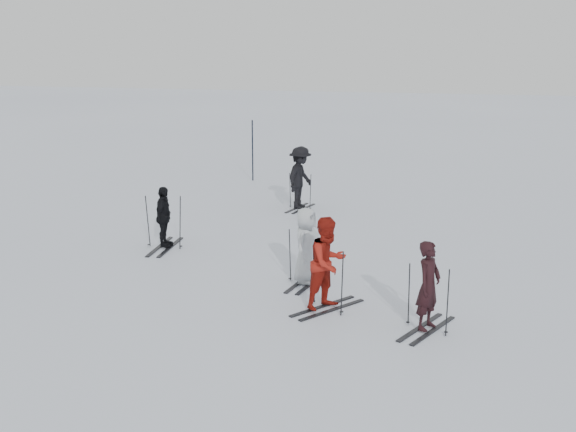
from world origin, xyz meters
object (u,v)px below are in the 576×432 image
object	(u,v)px
skier_near_dark	(428,287)
skier_uphill_far	(300,178)
piste_marker	(253,150)
skier_red	(328,264)
skier_uphill_left	(164,218)
skier_grey	(306,246)

from	to	relation	value
skier_near_dark	skier_uphill_far	size ratio (longest dim) A/B	0.84
skier_near_dark	piste_marker	world-z (taller)	piste_marker
piste_marker	skier_near_dark	bearing A→B (deg)	-59.84
skier_red	skier_uphill_far	bearing A→B (deg)	51.37
skier_red	skier_uphill_left	xyz separation A→B (m)	(-4.82, 3.09, -0.14)
skier_uphill_left	skier_uphill_far	world-z (taller)	skier_uphill_far
skier_uphill_far	piste_marker	size ratio (longest dim) A/B	0.85
skier_uphill_far	skier_near_dark	bearing A→B (deg)	-140.60
piste_marker	skier_red	bearing A→B (deg)	-65.78
skier_near_dark	skier_red	size ratio (longest dim) A/B	0.90
skier_grey	skier_uphill_left	world-z (taller)	skier_grey
skier_grey	skier_uphill_left	size ratio (longest dim) A/B	1.07
skier_near_dark	skier_red	distance (m)	2.00
skier_grey	skier_red	bearing A→B (deg)	-142.72
skier_near_dark	skier_uphill_left	distance (m)	7.67
skier_near_dark	piste_marker	bearing A→B (deg)	52.04
skier_uphill_left	skier_red	bearing A→B (deg)	-128.74
skier_grey	skier_uphill_left	distance (m)	4.40
skier_red	skier_grey	size ratio (longest dim) A/B	1.11
skier_uphill_left	piste_marker	xyz separation A→B (m)	(-0.70, 9.18, 0.36)
piste_marker	skier_uphill_left	bearing A→B (deg)	-85.66
skier_uphill_left	piste_marker	world-z (taller)	piste_marker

